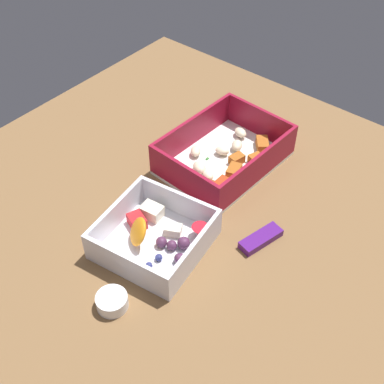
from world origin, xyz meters
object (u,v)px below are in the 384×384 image
(pasta_container, at_px, (224,156))
(fruit_bowl, at_px, (156,236))
(candy_bar, at_px, (261,239))
(paper_cup_liner, at_px, (112,301))

(pasta_container, height_order, fruit_bowl, pasta_container)
(pasta_container, xyz_separation_m, candy_bar, (0.10, 0.15, -0.01))
(fruit_bowl, bearing_deg, candy_bar, 130.90)
(paper_cup_liner, bearing_deg, fruit_bowl, -166.97)
(candy_bar, bearing_deg, pasta_container, -125.37)
(fruit_bowl, xyz_separation_m, paper_cup_liner, (0.12, 0.03, -0.01))
(pasta_container, relative_size, candy_bar, 3.08)
(candy_bar, bearing_deg, paper_cup_liner, -22.51)
(fruit_bowl, height_order, candy_bar, fruit_bowl)
(candy_bar, distance_m, paper_cup_liner, 0.24)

